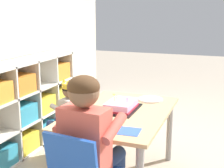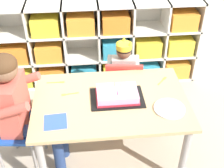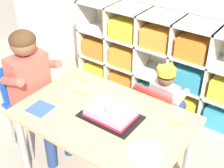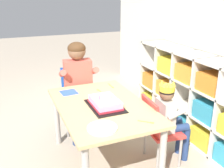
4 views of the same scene
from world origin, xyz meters
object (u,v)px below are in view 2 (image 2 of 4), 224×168
at_px(paper_plate_stack, 169,109).
at_px(fork_by_napkin, 69,94).
at_px(classroom_chair_adult_side, 10,123).
at_px(classroom_chair_blue, 123,85).
at_px(activity_table, 111,108).
at_px(fork_scattered_mid_table, 163,80).
at_px(child_with_crown, 123,67).
at_px(adult_helper_seated, 21,103).
at_px(birthday_cake_on_tray, 117,95).
at_px(fork_beside_plate_stack, 57,82).

xyz_separation_m(paper_plate_stack, fork_by_napkin, (-0.72, 0.24, -0.01)).
xyz_separation_m(classroom_chair_adult_side, paper_plate_stack, (1.17, -0.14, 0.17)).
relative_size(classroom_chair_blue, fork_by_napkin, 4.87).
xyz_separation_m(activity_table, fork_by_napkin, (-0.31, 0.10, 0.08)).
xyz_separation_m(activity_table, fork_scattered_mid_table, (0.44, 0.20, 0.08)).
distance_m(activity_table, fork_by_napkin, 0.33).
bearing_deg(classroom_chair_blue, fork_scattered_mid_table, 140.44).
bearing_deg(child_with_crown, fork_by_napkin, 52.02).
height_order(classroom_chair_blue, child_with_crown, child_with_crown).
height_order(adult_helper_seated, birthday_cake_on_tray, adult_helper_seated).
relative_size(birthday_cake_on_tray, paper_plate_stack, 1.78).
xyz_separation_m(fork_by_napkin, fork_beside_plate_stack, (-0.10, 0.16, 0.00)).
relative_size(child_with_crown, birthday_cake_on_tray, 2.04).
relative_size(birthday_cake_on_tray, fork_scattered_mid_table, 3.74).
distance_m(paper_plate_stack, fork_beside_plate_stack, 0.91).
bearing_deg(activity_table, classroom_chair_blue, 71.50).
bearing_deg(fork_by_napkin, classroom_chair_blue, 31.94).
height_order(classroom_chair_adult_side, fork_by_napkin, classroom_chair_adult_side).
height_order(activity_table, fork_scattered_mid_table, fork_scattered_mid_table).
bearing_deg(adult_helper_seated, paper_plate_stack, -90.33).
bearing_deg(paper_plate_stack, birthday_cake_on_tray, 155.77).
bearing_deg(classroom_chair_blue, paper_plate_stack, 117.07).
bearing_deg(fork_beside_plate_stack, classroom_chair_blue, -157.47).
distance_m(birthday_cake_on_tray, fork_scattered_mid_table, 0.44).
bearing_deg(classroom_chair_adult_side, adult_helper_seated, -90.00).
relative_size(adult_helper_seated, fork_beside_plate_stack, 7.31).
height_order(paper_plate_stack, fork_scattered_mid_table, paper_plate_stack).
xyz_separation_m(child_with_crown, birthday_cake_on_tray, (-0.12, -0.58, 0.15)).
relative_size(activity_table, fork_beside_plate_stack, 8.00).
height_order(activity_table, child_with_crown, child_with_crown).
distance_m(child_with_crown, fork_beside_plate_stack, 0.68).
height_order(activity_table, classroom_chair_adult_side, classroom_chair_adult_side).
distance_m(classroom_chair_blue, fork_scattered_mid_table, 0.46).
distance_m(fork_scattered_mid_table, fork_beside_plate_stack, 0.85).
relative_size(fork_by_napkin, fork_scattered_mid_table, 1.27).
distance_m(classroom_chair_blue, child_with_crown, 0.16).
height_order(classroom_chair_blue, fork_beside_plate_stack, classroom_chair_blue).
bearing_deg(adult_helper_seated, child_with_crown, -46.37).
distance_m(classroom_chair_adult_side, adult_helper_seated, 0.23).
height_order(activity_table, classroom_chair_blue, classroom_chair_blue).
bearing_deg(fork_scattered_mid_table, fork_by_napkin, -40.79).
distance_m(activity_table, fork_beside_plate_stack, 0.49).
bearing_deg(fork_scattered_mid_table, classroom_chair_blue, -94.40).
xyz_separation_m(classroom_chair_blue, fork_by_napkin, (-0.47, -0.39, 0.24)).
bearing_deg(child_with_crown, activity_table, 79.85).
height_order(fork_by_napkin, fork_scattered_mid_table, same).
bearing_deg(activity_table, birthday_cake_on_tray, 12.41).
bearing_deg(fork_beside_plate_stack, paper_plate_stack, 154.11).
bearing_deg(classroom_chair_adult_side, fork_by_napkin, -70.24).
bearing_deg(adult_helper_seated, classroom_chair_blue, -51.21).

